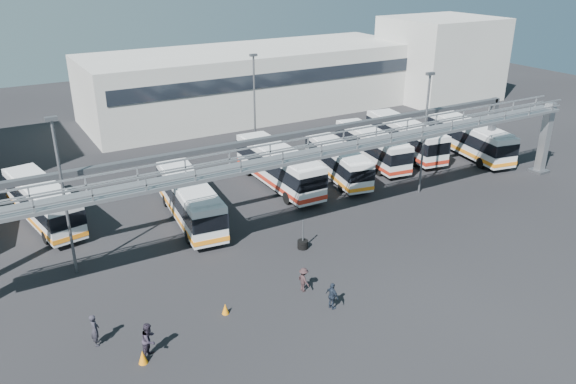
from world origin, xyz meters
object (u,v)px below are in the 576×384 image
light_pole_left (63,189)px  light_pole_back (254,101)px  bus_8 (405,136)px  pedestrian_a (95,330)px  light_pole_mid (425,127)px  bus_5 (279,165)px  cone_right (225,309)px  bus_3 (190,199)px  bus_9 (469,137)px  pedestrian_d (332,296)px  cone_left (143,357)px  bus_1 (42,201)px  bus_7 (372,145)px  tire_stack (303,244)px  bus_6 (337,160)px  pedestrian_c (304,280)px  pedestrian_b (149,340)px

light_pole_left → light_pole_back: 24.41m
bus_8 → pedestrian_a: (-34.08, -15.43, -0.99)m
light_pole_mid → bus_5: light_pole_mid is taller
bus_5 → cone_right: bus_5 is taller
bus_3 → bus_5: bus_5 is taller
bus_9 → pedestrian_d: bus_9 is taller
bus_3 → cone_right: 12.76m
cone_left → light_pole_mid: bearing=19.8°
bus_1 → cone_right: size_ratio=16.81×
light_pole_back → bus_7: light_pole_back is taller
cone_right → light_pole_left: bearing=125.6°
light_pole_left → cone_right: light_pole_left is taller
bus_3 → pedestrian_a: bearing=-124.1°
light_pole_back → bus_7: bearing=-38.2°
bus_8 → tire_stack: (-19.38, -11.94, -1.54)m
bus_3 → tire_stack: size_ratio=5.20×
pedestrian_d → cone_left: 10.78m
light_pole_left → cone_right: size_ratio=15.61×
light_pole_mid → bus_9: bearing=24.0°
cone_left → tire_stack: size_ratio=0.34×
cone_right → pedestrian_d: bearing=-25.4°
bus_1 → bus_9: bus_9 is taller
light_pole_mid → bus_6: light_pole_mid is taller
bus_1 → bus_7: bus_1 is taller
bus_7 → bus_5: bearing=-168.6°
light_pole_back → pedestrian_d: 27.23m
bus_9 → tire_stack: bus_9 is taller
cone_left → bus_3: bearing=60.6°
bus_9 → pedestrian_a: bearing=-153.1°
cone_right → light_pole_mid: bearing=20.1°
light_pole_mid → cone_right: light_pole_mid is taller
bus_3 → pedestrian_c: size_ratio=7.24×
light_pole_left → bus_3: (9.08, 3.46, -3.88)m
bus_9 → pedestrian_d: size_ratio=6.94×
pedestrian_c → light_pole_back: bearing=-24.2°
cone_left → bus_6: bearing=35.1°
bus_8 → cone_left: 37.15m
pedestrian_a → tire_stack: 15.12m
pedestrian_a → bus_1: bearing=5.9°
bus_7 → tire_stack: 18.80m
bus_5 → bus_9: bus_5 is taller
bus_6 → bus_8: (9.69, 2.07, 0.21)m
bus_1 → pedestrian_a: bus_1 is taller
bus_8 → pedestrian_b: bus_8 is taller
bus_1 → tire_stack: bus_1 is taller
bus_3 → bus_9: bearing=6.5°
bus_1 → bus_5: bus_5 is taller
light_pole_mid → bus_5: size_ratio=0.88×
light_pole_left → bus_3: bearing=20.8°
bus_8 → cone_left: size_ratio=15.62×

